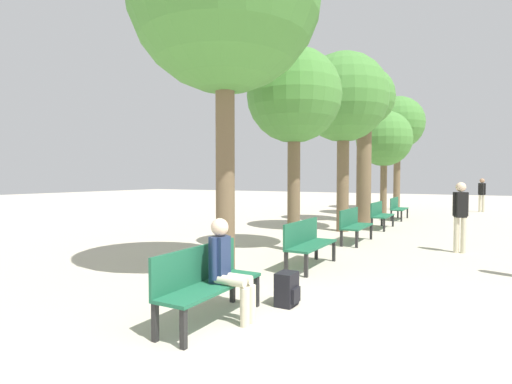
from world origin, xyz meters
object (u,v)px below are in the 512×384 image
(tree_row_4, at_px, (384,139))
(tree_row_3, at_px, (365,104))
(bench_row_3, at_px, (380,213))
(pedestrian_far, at_px, (482,193))
(tree_row_2, at_px, (343,99))
(pedestrian_near, at_px, (460,212))
(tree_row_5, at_px, (398,124))
(bench_row_2, at_px, (354,223))
(bench_row_1, at_px, (307,240))
(tree_row_1, at_px, (294,98))
(backpack, at_px, (287,289))
(person_seated, at_px, (228,266))
(bench_row_0, at_px, (205,278))

(tree_row_4, bearing_deg, tree_row_3, -90.00)
(bench_row_3, height_order, pedestrian_far, pedestrian_far)
(tree_row_2, bearing_deg, pedestrian_near, -33.44)
(tree_row_4, distance_m, tree_row_5, 3.62)
(bench_row_2, relative_size, pedestrian_far, 0.96)
(bench_row_1, relative_size, tree_row_1, 0.34)
(tree_row_5, distance_m, backpack, 18.09)
(tree_row_1, distance_m, person_seated, 5.59)
(bench_row_1, distance_m, tree_row_3, 9.04)
(bench_row_3, distance_m, backpack, 8.97)
(backpack, bearing_deg, person_seated, -114.81)
(bench_row_3, bearing_deg, bench_row_1, -90.00)
(bench_row_0, height_order, bench_row_2, same)
(bench_row_0, height_order, pedestrian_near, pedestrian_near)
(tree_row_1, xyz_separation_m, tree_row_2, (0.00, 3.91, 0.63))
(bench_row_0, height_order, bench_row_3, same)
(tree_row_1, xyz_separation_m, person_seated, (1.15, -4.62, -2.94))
(tree_row_5, relative_size, backpack, 13.33)
(bench_row_2, bearing_deg, pedestrian_near, -5.53)
(bench_row_0, xyz_separation_m, bench_row_2, (0.00, 6.63, 0.00))
(bench_row_2, height_order, bench_row_3, same)
(bench_row_3, bearing_deg, tree_row_2, -125.68)
(bench_row_2, relative_size, tree_row_2, 0.28)
(backpack, bearing_deg, pedestrian_near, 70.49)
(tree_row_2, height_order, tree_row_4, tree_row_2)
(tree_row_5, relative_size, pedestrian_far, 3.59)
(tree_row_4, bearing_deg, person_seated, -85.59)
(tree_row_1, height_order, backpack, tree_row_1)
(tree_row_1, bearing_deg, bench_row_2, 63.94)
(tree_row_5, bearing_deg, person_seated, -86.42)
(bench_row_2, xyz_separation_m, person_seated, (0.23, -6.49, 0.15))
(bench_row_1, relative_size, backpack, 3.57)
(bench_row_3, bearing_deg, person_seated, -88.64)
(bench_row_0, bearing_deg, tree_row_5, 92.84)
(tree_row_4, bearing_deg, bench_row_2, -83.78)
(bench_row_0, height_order, tree_row_1, tree_row_1)
(bench_row_0, distance_m, pedestrian_far, 19.28)
(bench_row_2, bearing_deg, tree_row_5, 94.42)
(tree_row_1, bearing_deg, bench_row_3, 79.98)
(bench_row_2, height_order, tree_row_4, tree_row_4)
(bench_row_1, bearing_deg, tree_row_4, 94.47)
(tree_row_2, height_order, tree_row_3, tree_row_3)
(pedestrian_far, bearing_deg, backpack, -97.72)
(backpack, bearing_deg, bench_row_2, 96.40)
(bench_row_3, height_order, person_seated, person_seated)
(tree_row_2, height_order, pedestrian_far, tree_row_2)
(backpack, distance_m, pedestrian_far, 18.21)
(tree_row_1, xyz_separation_m, tree_row_5, (0.00, 13.74, 0.97))
(bench_row_2, bearing_deg, tree_row_2, 114.25)
(bench_row_1, height_order, tree_row_2, tree_row_2)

